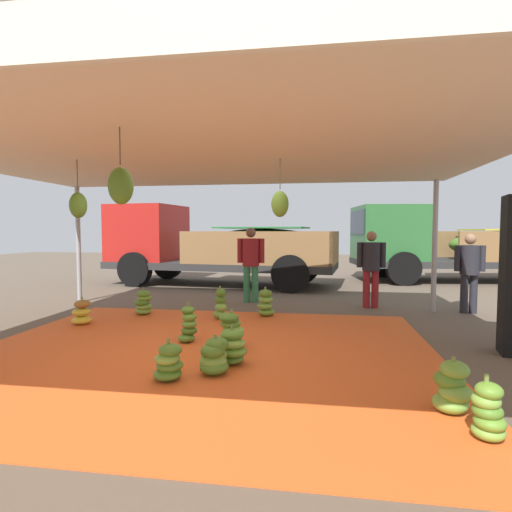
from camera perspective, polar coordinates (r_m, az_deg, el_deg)
The scene contains 19 objects.
ground_plane at distance 8.41m, azimuth -1.94°, elevation -7.50°, with size 40.00×40.00×0.00m, color brown.
tarp_orange at distance 5.57m, azimuth -7.73°, elevation -13.23°, with size 6.17×5.40×0.01m, color #E05B23.
tent_canopy at distance 5.34m, azimuth -8.32°, elevation 14.01°, with size 8.00×7.00×2.67m.
banana_bunch_0 at distance 5.63m, azimuth -3.45°, elevation -10.56°, with size 0.46×0.48×0.54m.
banana_bunch_1 at distance 4.59m, azimuth -12.17°, elevation -14.49°, with size 0.43×0.43×0.45m.
banana_bunch_2 at distance 7.46m, azimuth -5.01°, elevation -6.83°, with size 0.32×0.32×0.60m.
banana_bunch_5 at distance 6.02m, azimuth -9.48°, elevation -9.57°, with size 0.33×0.32×0.57m.
banana_bunch_6 at distance 4.15m, azimuth 25.85°, elevation -16.34°, with size 0.42×0.41×0.49m.
banana_bunch_7 at distance 4.71m, azimuth -5.90°, elevation -13.86°, with size 0.46×0.47×0.44m.
banana_bunch_8 at distance 8.11m, azimuth -15.51°, elevation -6.40°, with size 0.43×0.42×0.52m.
banana_bunch_9 at distance 7.67m, azimuth 1.37°, elevation -6.71°, with size 0.42×0.42×0.55m.
banana_bunch_10 at distance 5.01m, azimuth -3.38°, elevation -12.77°, with size 0.48×0.48×0.48m.
banana_bunch_11 at distance 7.65m, azimuth -23.25°, elevation -7.35°, with size 0.44×0.44×0.47m.
banana_bunch_12 at distance 3.76m, azimuth 29.81°, elevation -18.56°, with size 0.34×0.34×0.51m.
cargo_truck_main at distance 12.24m, azimuth -6.32°, elevation 1.53°, with size 6.96×3.01×2.40m.
cargo_truck_far at distance 14.48m, azimuth 26.34°, elevation 1.47°, with size 7.34×3.25×2.40m.
worker_0 at distance 9.13m, azimuth -0.72°, elevation -0.39°, with size 0.62×0.38×1.69m.
worker_1 at distance 8.94m, azimuth 27.79°, elevation -1.37°, with size 0.57×0.35×1.56m.
worker_2 at distance 8.80m, azimuth 15.86°, elevation -0.98°, with size 0.59×0.36×1.61m.
Camera 1 is at (1.51, -5.12, 1.61)m, focal length 28.49 mm.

